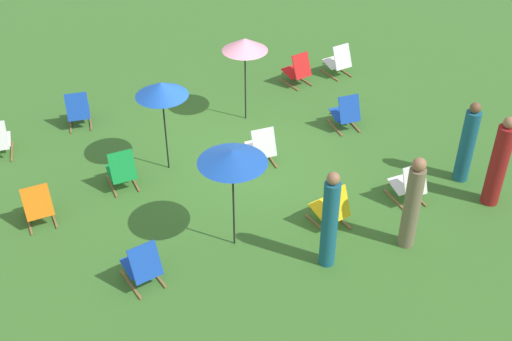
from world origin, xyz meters
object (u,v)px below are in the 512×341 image
at_px(umbrella_0, 161,89).
at_px(umbrella_2, 232,157).
at_px(deckchair_8, 331,208).
at_px(person_2, 412,204).
at_px(person_1, 467,144).
at_px(umbrella_1, 245,45).
at_px(deckchair_2, 346,113).
at_px(deckchair_0, 142,266).
at_px(person_3, 330,221).
at_px(deckchair_9, 78,111).
at_px(deckchair_12, 261,147).
at_px(deckchair_3, 338,61).
at_px(deckchair_6, 409,185).
at_px(deckchair_4, 122,170).
at_px(person_0, 499,164).
at_px(deckchair_11, 38,206).
at_px(deckchair_5, 298,70).

relative_size(umbrella_0, umbrella_2, 1.00).
bearing_deg(deckchair_8, person_2, 123.89).
bearing_deg(person_1, umbrella_1, -151.94).
bearing_deg(deckchair_2, deckchair_0, 31.77).
distance_m(umbrella_2, person_1, 4.93).
bearing_deg(deckchair_0, person_3, 154.74).
relative_size(deckchair_9, deckchair_12, 1.00).
bearing_deg(deckchair_3, deckchair_6, 67.09).
height_order(deckchair_8, person_1, person_1).
xyz_separation_m(deckchair_0, person_3, (-2.91, 0.86, 0.53)).
relative_size(deckchair_0, deckchair_4, 1.00).
bearing_deg(deckchair_2, person_0, 112.58).
xyz_separation_m(deckchair_0, deckchair_12, (-3.20, -2.28, 0.00)).
relative_size(deckchair_2, deckchair_9, 1.00).
bearing_deg(deckchair_9, deckchair_6, 143.01).
bearing_deg(deckchair_3, person_3, 51.17).
bearing_deg(person_3, deckchair_11, -36.49).
bearing_deg(person_0, deckchair_12, 173.91).
xyz_separation_m(deckchair_6, deckchair_8, (1.68, -0.01, 0.00)).
distance_m(umbrella_0, person_1, 5.92).
xyz_separation_m(deckchair_11, person_1, (-7.77, 2.20, 0.44)).
bearing_deg(umbrella_0, person_1, 150.98).
height_order(deckchair_8, umbrella_1, umbrella_1).
bearing_deg(deckchair_0, person_2, 157.83).
bearing_deg(deckchair_4, person_0, 151.12).
relative_size(deckchair_2, deckchair_12, 1.00).
xyz_separation_m(deckchair_2, deckchair_9, (5.30, -2.63, 0.00)).
bearing_deg(deckchair_4, umbrella_0, -167.39).
distance_m(deckchair_3, umbrella_1, 3.48).
bearing_deg(deckchair_2, person_3, 59.79).
height_order(deckchair_2, person_2, person_2).
height_order(deckchair_3, deckchair_4, same).
xyz_separation_m(deckchair_3, person_1, (0.14, 4.91, 0.44)).
relative_size(deckchair_4, deckchair_9, 1.00).
bearing_deg(deckchair_5, deckchair_6, 75.33).
relative_size(deckchair_0, person_3, 0.45).
distance_m(deckchair_6, person_2, 1.35).
distance_m(person_2, person_3, 1.50).
bearing_deg(umbrella_2, deckchair_3, -136.23).
bearing_deg(deckchair_0, deckchair_4, -107.54).
bearing_deg(deckchair_4, person_1, 157.30).
bearing_deg(person_0, deckchair_6, -170.64).
bearing_deg(umbrella_2, deckchair_0, 7.97).
bearing_deg(person_2, deckchair_2, -18.05).
xyz_separation_m(umbrella_0, person_2, (-2.98, 3.96, -0.92)).
bearing_deg(person_0, deckchair_3, 124.83).
height_order(deckchair_2, deckchair_5, same).
distance_m(deckchair_0, deckchair_8, 3.47).
distance_m(deckchair_8, person_3, 1.13).
height_order(deckchair_0, deckchair_11, same).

